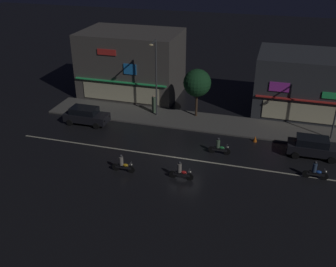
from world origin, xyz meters
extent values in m
plane|color=black|center=(0.00, 0.00, 0.00)|extent=(140.00, 140.00, 0.00)
cube|color=beige|center=(0.00, 0.00, 0.01)|extent=(30.61, 0.16, 0.01)
cube|color=#5B5954|center=(0.00, 7.35, 0.07)|extent=(32.22, 4.26, 0.14)
cube|color=#56514C|center=(-9.67, 13.13, 3.61)|extent=(10.94, 7.19, 7.22)
cube|color=#33E572|center=(-9.67, 9.42, 2.60)|extent=(10.39, 0.24, 0.12)
cube|color=red|center=(-10.97, 9.48, 5.74)|extent=(2.10, 0.08, 0.62)
cube|color=#268CF2|center=(-8.44, 9.48, 4.12)|extent=(1.40, 0.08, 1.12)
cube|color=beige|center=(-9.67, 9.48, 1.30)|extent=(8.75, 0.06, 1.80)
cube|color=#383A3F|center=(9.67, 13.15, 3.06)|extent=(10.56, 7.23, 6.11)
cube|color=red|center=(9.67, 9.42, 2.60)|extent=(10.04, 0.24, 0.12)
cube|color=#33E572|center=(11.70, 9.48, 3.31)|extent=(2.05, 0.08, 0.62)
cube|color=#D83FD8|center=(6.76, 9.48, 3.69)|extent=(1.86, 0.08, 0.91)
cube|color=beige|center=(9.67, 9.48, 1.30)|extent=(8.45, 0.06, 1.80)
cylinder|color=#47494C|center=(-4.95, 7.58, 4.01)|extent=(0.16, 0.16, 7.74)
cube|color=#47494C|center=(-4.95, 6.88, 7.78)|extent=(0.10, 1.40, 0.10)
ellipsoid|color=#F9E099|center=(-4.95, 6.18, 7.70)|extent=(0.44, 0.32, 0.20)
cylinder|color=#4C664C|center=(-5.45, 8.14, 0.98)|extent=(0.42, 0.42, 1.67)
sphere|color=tan|center=(-5.45, 8.14, 1.92)|extent=(0.22, 0.22, 0.22)
cylinder|color=#473323|center=(-1.03, 8.51, 1.36)|extent=(0.24, 0.24, 2.44)
sphere|color=#194723|center=(-1.03, 8.51, 3.67)|extent=(2.74, 2.74, 2.74)
cube|color=black|center=(-11.02, 4.01, 0.69)|extent=(4.30, 1.78, 0.76)
cube|color=black|center=(-11.24, 4.01, 1.37)|extent=(2.58, 1.57, 0.60)
cube|color=#F9F2CC|center=(-8.91, 4.61, 0.79)|extent=(0.08, 0.20, 0.12)
cube|color=#F9F2CC|center=(-8.91, 3.40, 0.79)|extent=(0.08, 0.20, 0.12)
cylinder|color=black|center=(-9.60, 4.90, 0.31)|extent=(0.62, 0.20, 0.62)
cylinder|color=black|center=(-9.60, 3.12, 0.31)|extent=(0.62, 0.20, 0.62)
cylinder|color=black|center=(-12.44, 4.90, 0.31)|extent=(0.62, 0.20, 0.62)
cylinder|color=black|center=(-12.44, 3.12, 0.31)|extent=(0.62, 0.20, 0.62)
cube|color=black|center=(10.11, 3.48, 0.69)|extent=(4.30, 1.78, 0.76)
cube|color=black|center=(9.90, 3.48, 1.37)|extent=(2.58, 1.57, 0.60)
cylinder|color=black|center=(11.53, 4.37, 0.31)|extent=(0.62, 0.20, 0.62)
cylinder|color=black|center=(11.53, 2.59, 0.31)|extent=(0.62, 0.20, 0.62)
cylinder|color=black|center=(8.69, 4.37, 0.31)|extent=(0.62, 0.20, 0.62)
cylinder|color=black|center=(8.69, 2.59, 0.31)|extent=(0.62, 0.20, 0.62)
cylinder|color=black|center=(1.00, -2.99, 0.30)|extent=(0.60, 0.08, 0.60)
cylinder|color=black|center=(-0.30, -2.99, 0.30)|extent=(0.60, 0.10, 0.60)
cube|color=black|center=(0.35, -2.99, 0.40)|extent=(1.30, 0.14, 0.20)
ellipsoid|color=red|center=(0.55, -2.99, 0.62)|extent=(0.44, 0.26, 0.24)
cube|color=black|center=(0.15, -2.99, 0.55)|extent=(0.56, 0.22, 0.10)
cylinder|color=slate|center=(0.95, -2.99, 0.85)|extent=(0.03, 0.60, 0.03)
sphere|color=white|center=(1.04, -2.99, 0.75)|extent=(0.14, 0.14, 0.14)
cylinder|color=gray|center=(0.20, -2.99, 0.95)|extent=(0.32, 0.32, 0.70)
sphere|color=#333338|center=(0.20, -2.99, 1.41)|extent=(0.22, 0.22, 0.22)
cylinder|color=black|center=(10.78, -0.12, 0.30)|extent=(0.60, 0.08, 0.60)
cylinder|color=black|center=(9.48, -0.12, 0.30)|extent=(0.60, 0.10, 0.60)
cube|color=black|center=(10.13, -0.12, 0.40)|extent=(1.30, 0.14, 0.20)
ellipsoid|color=#1E4CB2|center=(10.33, -0.12, 0.62)|extent=(0.44, 0.26, 0.24)
cube|color=black|center=(9.93, -0.12, 0.55)|extent=(0.56, 0.22, 0.10)
cylinder|color=slate|center=(10.73, -0.12, 0.85)|extent=(0.03, 0.60, 0.03)
sphere|color=white|center=(10.82, -0.12, 0.75)|extent=(0.14, 0.14, 0.14)
cylinder|color=#334766|center=(9.98, -0.12, 0.95)|extent=(0.32, 0.32, 0.70)
sphere|color=#333338|center=(9.98, -0.12, 1.41)|extent=(0.22, 0.22, 0.22)
cylinder|color=black|center=(3.15, 1.62, 0.30)|extent=(0.60, 0.08, 0.60)
cylinder|color=black|center=(1.85, 1.62, 0.30)|extent=(0.60, 0.10, 0.60)
cube|color=black|center=(2.50, 1.62, 0.40)|extent=(1.30, 0.14, 0.20)
ellipsoid|color=#268C3F|center=(2.70, 1.62, 0.62)|extent=(0.44, 0.26, 0.24)
cube|color=black|center=(2.30, 1.62, 0.55)|extent=(0.56, 0.22, 0.10)
cylinder|color=slate|center=(3.10, 1.62, 0.85)|extent=(0.03, 0.60, 0.03)
sphere|color=white|center=(3.19, 1.62, 0.75)|extent=(0.14, 0.14, 0.14)
cylinder|color=#4C664C|center=(2.35, 1.62, 0.95)|extent=(0.32, 0.32, 0.70)
sphere|color=#333338|center=(2.35, 1.62, 1.41)|extent=(0.22, 0.22, 0.22)
cylinder|color=black|center=(-3.61, -3.24, 0.30)|extent=(0.60, 0.08, 0.60)
cylinder|color=black|center=(-4.91, -3.24, 0.30)|extent=(0.60, 0.10, 0.60)
cube|color=black|center=(-4.26, -3.24, 0.40)|extent=(1.30, 0.14, 0.20)
ellipsoid|color=gold|center=(-4.06, -3.24, 0.62)|extent=(0.44, 0.26, 0.24)
cube|color=black|center=(-4.46, -3.24, 0.55)|extent=(0.56, 0.22, 0.10)
cylinder|color=slate|center=(-3.66, -3.24, 0.85)|extent=(0.03, 0.60, 0.03)
sphere|color=white|center=(-3.57, -3.24, 0.75)|extent=(0.14, 0.14, 0.14)
cylinder|color=gray|center=(-4.41, -3.24, 0.95)|extent=(0.32, 0.32, 0.70)
sphere|color=#333338|center=(-4.41, -3.24, 1.41)|extent=(0.22, 0.22, 0.22)
cone|color=orange|center=(5.23, 4.73, 0.28)|extent=(0.36, 0.36, 0.55)
camera|label=1|loc=(6.26, -27.13, 16.47)|focal=41.56mm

